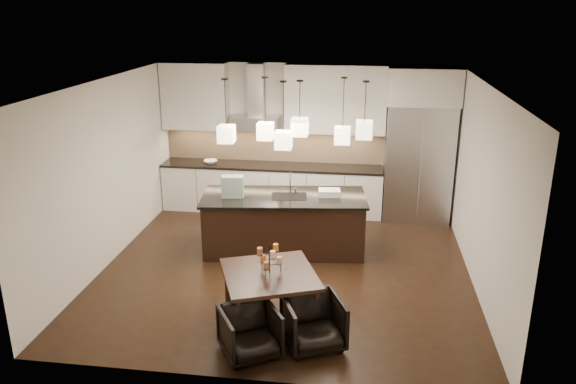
# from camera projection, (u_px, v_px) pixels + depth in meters

# --- Properties ---
(floor) EXTENTS (5.50, 5.50, 0.02)m
(floor) POSITION_uv_depth(u_px,v_px,m) (286.00, 267.00, 8.62)
(floor) COLOR black
(floor) RESTS_ON ground
(ceiling) EXTENTS (5.50, 5.50, 0.02)m
(ceiling) POSITION_uv_depth(u_px,v_px,m) (286.00, 83.00, 7.72)
(ceiling) COLOR white
(ceiling) RESTS_ON wall_back
(wall_back) EXTENTS (5.50, 0.02, 2.80)m
(wall_back) POSITION_uv_depth(u_px,v_px,m) (306.00, 137.00, 10.76)
(wall_back) COLOR silver
(wall_back) RESTS_ON ground
(wall_front) EXTENTS (5.50, 0.02, 2.80)m
(wall_front) POSITION_uv_depth(u_px,v_px,m) (247.00, 262.00, 5.58)
(wall_front) COLOR silver
(wall_front) RESTS_ON ground
(wall_left) EXTENTS (0.02, 5.50, 2.80)m
(wall_left) POSITION_uv_depth(u_px,v_px,m) (107.00, 173.00, 8.53)
(wall_left) COLOR silver
(wall_left) RESTS_ON ground
(wall_right) EXTENTS (0.02, 5.50, 2.80)m
(wall_right) POSITION_uv_depth(u_px,v_px,m) (482.00, 188.00, 7.82)
(wall_right) COLOR silver
(wall_right) RESTS_ON ground
(refrigerator) EXTENTS (1.20, 0.72, 2.15)m
(refrigerator) POSITION_uv_depth(u_px,v_px,m) (418.00, 163.00, 10.24)
(refrigerator) COLOR #B7B7BA
(refrigerator) RESTS_ON floor
(fridge_panel) EXTENTS (1.26, 0.72, 0.65)m
(fridge_panel) POSITION_uv_depth(u_px,v_px,m) (424.00, 86.00, 9.79)
(fridge_panel) COLOR silver
(fridge_panel) RESTS_ON refrigerator
(lower_cabinets) EXTENTS (4.21, 0.62, 0.88)m
(lower_cabinets) POSITION_uv_depth(u_px,v_px,m) (272.00, 189.00, 10.84)
(lower_cabinets) COLOR silver
(lower_cabinets) RESTS_ON floor
(countertop) EXTENTS (4.21, 0.66, 0.04)m
(countertop) POSITION_uv_depth(u_px,v_px,m) (272.00, 166.00, 10.69)
(countertop) COLOR black
(countertop) RESTS_ON lower_cabinets
(backsplash) EXTENTS (4.21, 0.02, 0.63)m
(backsplash) POSITION_uv_depth(u_px,v_px,m) (274.00, 145.00, 10.87)
(backsplash) COLOR tan
(backsplash) RESTS_ON countertop
(upper_cab_left) EXTENTS (1.25, 0.35, 1.25)m
(upper_cab_left) POSITION_uv_depth(u_px,v_px,m) (195.00, 96.00, 10.61)
(upper_cab_left) COLOR silver
(upper_cab_left) RESTS_ON wall_back
(upper_cab_right) EXTENTS (1.85, 0.35, 1.25)m
(upper_cab_right) POSITION_uv_depth(u_px,v_px,m) (336.00, 99.00, 10.26)
(upper_cab_right) COLOR silver
(upper_cab_right) RESTS_ON wall_back
(hood_canopy) EXTENTS (0.90, 0.52, 0.24)m
(hood_canopy) POSITION_uv_depth(u_px,v_px,m) (256.00, 123.00, 10.52)
(hood_canopy) COLOR #B7B7BA
(hood_canopy) RESTS_ON wall_back
(hood_chimney) EXTENTS (0.30, 0.28, 0.96)m
(hood_chimney) POSITION_uv_depth(u_px,v_px,m) (256.00, 90.00, 10.43)
(hood_chimney) COLOR #B7B7BA
(hood_chimney) RESTS_ON hood_canopy
(fruit_bowl) EXTENTS (0.31, 0.31, 0.06)m
(fruit_bowl) POSITION_uv_depth(u_px,v_px,m) (211.00, 162.00, 10.78)
(fruit_bowl) COLOR silver
(fruit_bowl) RESTS_ON countertop
(island_body) EXTENTS (2.63, 1.30, 0.89)m
(island_body) POSITION_uv_depth(u_px,v_px,m) (284.00, 224.00, 9.09)
(island_body) COLOR black
(island_body) RESTS_ON floor
(island_top) EXTENTS (2.71, 1.39, 0.04)m
(island_top) POSITION_uv_depth(u_px,v_px,m) (284.00, 197.00, 8.95)
(island_top) COLOR black
(island_top) RESTS_ON island_body
(faucet) EXTENTS (0.13, 0.25, 0.38)m
(faucet) POSITION_uv_depth(u_px,v_px,m) (290.00, 183.00, 8.97)
(faucet) COLOR silver
(faucet) RESTS_ON island_top
(tote_bag) EXTENTS (0.36, 0.22, 0.34)m
(tote_bag) POSITION_uv_depth(u_px,v_px,m) (233.00, 187.00, 8.85)
(tote_bag) COLOR #1E533F
(tote_bag) RESTS_ON island_top
(food_container) EXTENTS (0.37, 0.28, 0.10)m
(food_container) POSITION_uv_depth(u_px,v_px,m) (329.00, 193.00, 8.94)
(food_container) COLOR silver
(food_container) RESTS_ON island_top
(dining_table) EXTENTS (1.44, 1.44, 0.67)m
(dining_table) POSITION_uv_depth(u_px,v_px,m) (270.00, 297.00, 7.08)
(dining_table) COLOR black
(dining_table) RESTS_ON floor
(candelabra) EXTENTS (0.41, 0.41, 0.39)m
(candelabra) POSITION_uv_depth(u_px,v_px,m) (269.00, 259.00, 6.91)
(candelabra) COLOR black
(candelabra) RESTS_ON dining_table
(candle_a) EXTENTS (0.09, 0.09, 0.09)m
(candle_a) POSITION_uv_depth(u_px,v_px,m) (279.00, 260.00, 6.95)
(candle_a) COLOR beige
(candle_a) RESTS_ON candelabra
(candle_b) EXTENTS (0.09, 0.09, 0.09)m
(candle_b) POSITION_uv_depth(u_px,v_px,m) (263.00, 258.00, 7.00)
(candle_b) COLOR orange
(candle_b) RESTS_ON candelabra
(candle_c) EXTENTS (0.09, 0.09, 0.09)m
(candle_c) POSITION_uv_depth(u_px,v_px,m) (266.00, 266.00, 6.81)
(candle_c) COLOR #A35637
(candle_c) RESTS_ON candelabra
(candle_d) EXTENTS (0.09, 0.09, 0.09)m
(candle_d) POSITION_uv_depth(u_px,v_px,m) (276.00, 247.00, 6.97)
(candle_d) COLOR orange
(candle_d) RESTS_ON candelabra
(candle_e) EXTENTS (0.09, 0.09, 0.09)m
(candle_e) POSITION_uv_depth(u_px,v_px,m) (260.00, 251.00, 6.86)
(candle_e) COLOR #A35637
(candle_e) RESTS_ON candelabra
(candle_f) EXTENTS (0.09, 0.09, 0.09)m
(candle_f) POSITION_uv_depth(u_px,v_px,m) (273.00, 255.00, 6.77)
(candle_f) COLOR beige
(candle_f) RESTS_ON candelabra
(armchair_left) EXTENTS (0.86, 0.86, 0.58)m
(armchair_left) POSITION_uv_depth(u_px,v_px,m) (250.00, 332.00, 6.39)
(armchair_left) COLOR black
(armchair_left) RESTS_ON floor
(armchair_right) EXTENTS (0.86, 0.87, 0.61)m
(armchair_right) POSITION_uv_depth(u_px,v_px,m) (313.00, 322.00, 6.56)
(armchair_right) COLOR black
(armchair_right) RESTS_ON floor
(pendant_a) EXTENTS (0.24, 0.24, 0.26)m
(pendant_a) POSITION_uv_depth(u_px,v_px,m) (226.00, 134.00, 8.48)
(pendant_a) COLOR #FBEFC4
(pendant_a) RESTS_ON ceiling
(pendant_b) EXTENTS (0.24, 0.24, 0.26)m
(pendant_b) POSITION_uv_depth(u_px,v_px,m) (265.00, 131.00, 8.67)
(pendant_b) COLOR #FBEFC4
(pendant_b) RESTS_ON ceiling
(pendant_c) EXTENTS (0.24, 0.24, 0.26)m
(pendant_c) POSITION_uv_depth(u_px,v_px,m) (300.00, 127.00, 8.26)
(pendant_c) COLOR #FBEFC4
(pendant_c) RESTS_ON ceiling
(pendant_d) EXTENTS (0.24, 0.24, 0.26)m
(pendant_d) POSITION_uv_depth(u_px,v_px,m) (342.00, 135.00, 8.67)
(pendant_d) COLOR #FBEFC4
(pendant_d) RESTS_ON ceiling
(pendant_e) EXTENTS (0.24, 0.24, 0.26)m
(pendant_e) POSITION_uv_depth(u_px,v_px,m) (364.00, 130.00, 8.20)
(pendant_e) COLOR #FBEFC4
(pendant_e) RESTS_ON ceiling
(pendant_f) EXTENTS (0.24, 0.24, 0.26)m
(pendant_f) POSITION_uv_depth(u_px,v_px,m) (283.00, 140.00, 8.24)
(pendant_f) COLOR #FBEFC4
(pendant_f) RESTS_ON ceiling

